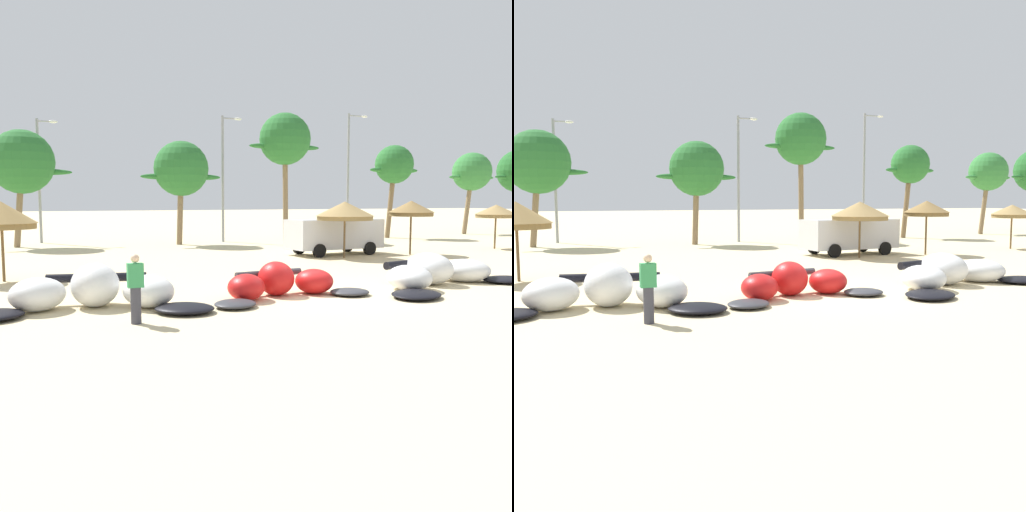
# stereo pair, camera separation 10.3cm
# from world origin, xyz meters

# --- Properties ---
(ground_plane) EXTENTS (260.00, 260.00, 0.00)m
(ground_plane) POSITION_xyz_m (0.00, 0.00, 0.00)
(ground_plane) COLOR beige
(kite_left) EXTENTS (6.33, 3.62, 1.17)m
(kite_left) POSITION_xyz_m (-6.81, 0.06, 0.45)
(kite_left) COLOR black
(kite_left) RESTS_ON ground
(kite_left_of_center) EXTENTS (5.32, 2.70, 1.02)m
(kite_left_of_center) POSITION_xyz_m (-1.51, -0.19, 0.39)
(kite_left_of_center) COLOR #333338
(kite_left_of_center) RESTS_ON ground
(kite_center) EXTENTS (6.88, 4.10, 1.07)m
(kite_center) POSITION_xyz_m (4.23, -0.30, 0.41)
(kite_center) COLOR black
(kite_center) RESTS_ON ground
(beach_umbrella_near_van) EXTENTS (2.40, 2.40, 2.80)m
(beach_umbrella_near_van) POSITION_xyz_m (-9.16, 6.31, 2.33)
(beach_umbrella_near_van) COLOR brown
(beach_umbrella_near_van) RESTS_ON ground
(beach_umbrella_middle) EXTENTS (2.87, 2.87, 2.77)m
(beach_umbrella_middle) POSITION_xyz_m (6.07, 8.51, 2.32)
(beach_umbrella_middle) COLOR brown
(beach_umbrella_middle) RESTS_ON ground
(beach_umbrella_near_palms) EXTENTS (2.35, 2.35, 2.81)m
(beach_umbrella_near_palms) POSITION_xyz_m (10.07, 8.51, 2.41)
(beach_umbrella_near_palms) COLOR brown
(beach_umbrella_near_palms) RESTS_ON ground
(beach_umbrella_outermost) EXTENTS (2.36, 2.36, 2.57)m
(beach_umbrella_outermost) POSITION_xyz_m (16.88, 9.43, 2.19)
(beach_umbrella_outermost) COLOR brown
(beach_umbrella_outermost) RESTS_ON ground
(parked_van) EXTENTS (5.10, 2.43, 1.84)m
(parked_van) POSITION_xyz_m (6.35, 10.13, 1.09)
(parked_van) COLOR silver
(parked_van) RESTS_ON ground
(person_near_kites) EXTENTS (0.36, 0.24, 1.62)m
(person_near_kites) POSITION_xyz_m (-6.12, -2.10, 0.82)
(person_near_kites) COLOR #383842
(person_near_kites) RESTS_ON ground
(palm_left) EXTENTS (5.72, 3.81, 7.01)m
(palm_left) POSITION_xyz_m (-8.44, 21.26, 5.06)
(palm_left) COLOR #7F6647
(palm_left) RESTS_ON ground
(palm_left_of_gap) EXTENTS (5.20, 3.46, 6.55)m
(palm_left_of_gap) POSITION_xyz_m (0.84, 19.52, 4.76)
(palm_left_of_gap) COLOR #7F6647
(palm_left_of_gap) RESTS_ON ground
(palm_center_left) EXTENTS (5.33, 3.55, 8.79)m
(palm_center_left) POSITION_xyz_m (8.32, 19.96, 6.93)
(palm_center_left) COLOR #7F6647
(palm_center_left) RESTS_ON ground
(palm_center_right) EXTENTS (4.29, 2.86, 6.90)m
(palm_center_right) POSITION_xyz_m (17.18, 19.55, 5.38)
(palm_center_right) COLOR brown
(palm_center_right) RESTS_ON ground
(palm_right_of_gap) EXTENTS (4.73, 3.15, 6.74)m
(palm_right_of_gap) POSITION_xyz_m (25.97, 20.85, 5.10)
(palm_right_of_gap) COLOR #7F6647
(palm_right_of_gap) RESTS_ON ground
(lamppost_west_center) EXTENTS (1.37, 0.24, 8.10)m
(lamppost_west_center) POSITION_xyz_m (-7.33, 24.36, 4.53)
(lamppost_west_center) COLOR gray
(lamppost_west_center) RESTS_ON ground
(lamppost_east_center) EXTENTS (1.47, 0.24, 8.43)m
(lamppost_east_center) POSITION_xyz_m (4.14, 20.66, 4.71)
(lamppost_east_center) COLOR gray
(lamppost_east_center) RESTS_ON ground
(lamppost_east) EXTENTS (1.78, 0.24, 9.54)m
(lamppost_east) POSITION_xyz_m (15.33, 22.77, 5.31)
(lamppost_east) COLOR gray
(lamppost_east) RESTS_ON ground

